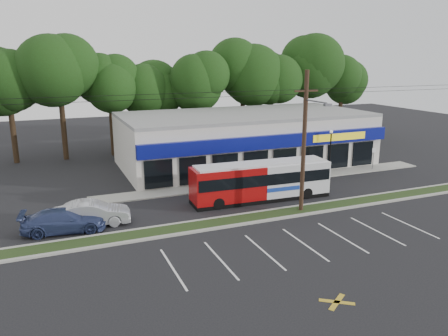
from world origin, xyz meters
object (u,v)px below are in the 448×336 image
car_dark (299,170)px  pedestrian_b (253,180)px  utility_pole (303,138)px  sign_post (374,155)px  pedestrian_a (249,180)px  car_blue (64,221)px  lamp_post (330,147)px  car_silver (92,213)px  metrobus (261,180)px

car_dark → pedestrian_b: bearing=116.3°
utility_pole → sign_post: bearing=30.1°
pedestrian_a → car_blue: bearing=-3.5°
lamp_post → car_silver: 22.79m
car_silver → metrobus: bearing=-79.3°
metrobus → car_silver: size_ratio=2.25×
lamp_post → pedestrian_a: bearing=-172.5°
car_dark → car_blue: bearing=113.2°
sign_post → car_silver: (-27.20, -4.56, -0.74)m
car_blue → utility_pole: bearing=-92.6°
utility_pole → car_silver: bearing=167.6°
sign_post → car_silver: size_ratio=0.45×
metrobus → car_dark: metrobus is taller
utility_pole → car_silver: (-14.04, 3.09, -4.60)m
lamp_post → metrobus: bearing=-155.5°
car_dark → pedestrian_b: size_ratio=2.66×
metrobus → car_blue: (-14.54, -1.00, -0.82)m
car_dark → car_blue: size_ratio=0.98×
lamp_post → sign_post: (5.00, -0.23, -1.12)m
lamp_post → pedestrian_a: (-9.00, -1.19, -1.90)m
lamp_post → pedestrian_b: 9.37m
car_silver → pedestrian_a: car_silver is taller
car_silver → car_blue: car_silver is taller
lamp_post → car_dark: lamp_post is taller
sign_post → car_dark: 8.50m
car_silver → car_blue: bearing=114.6°
car_blue → pedestrian_b: 15.37m
metrobus → car_silver: 12.78m
sign_post → car_silver: sign_post is taller
lamp_post → car_blue: size_ratio=0.82×
lamp_post → sign_post: size_ratio=1.91×
car_blue → pedestrian_b: size_ratio=2.72×
metrobus → car_silver: (-12.75, -0.48, -0.76)m
car_dark → metrobus: bearing=133.2°
utility_pole → pedestrian_b: bearing=98.0°
sign_post → metrobus: 15.02m
car_silver → pedestrian_a: (13.20, 3.59, -0.04)m
metrobus → pedestrian_b: bearing=81.4°
car_silver → pedestrian_b: 13.50m
car_silver → sign_post: bearing=-72.0°
lamp_post → sign_post: bearing=-2.6°
metrobus → car_dark: 7.24m
sign_post → car_dark: (-8.47, -0.07, -0.70)m
sign_post → car_blue: bearing=-170.1°
lamp_post → pedestrian_a: size_ratio=2.76×
car_dark → car_blue: 21.13m
utility_pole → lamp_post: size_ratio=11.76×
sign_post → metrobus: bearing=-164.3°
lamp_post → car_dark: bearing=-175.1°
utility_pole → car_dark: (4.70, 7.57, -4.56)m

